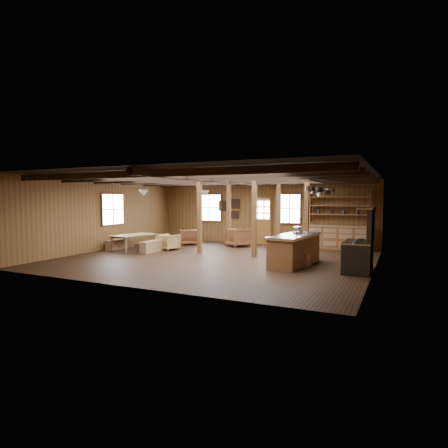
{
  "coord_description": "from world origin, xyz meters",
  "views": [
    {
      "loc": [
        5.68,
        -11.26,
        2.06
      ],
      "look_at": [
        0.14,
        0.34,
        1.16
      ],
      "focal_mm": 30.0,
      "sensor_mm": 36.0,
      "label": 1
    }
  ],
  "objects_px": {
    "kitchen_island": "(295,249)",
    "armchair_b": "(238,237)",
    "armchair_a": "(188,237)",
    "armchair_c": "(169,242)",
    "commercial_range": "(360,251)",
    "dining_table": "(135,242)"
  },
  "relations": [
    {
      "from": "kitchen_island",
      "to": "dining_table",
      "type": "height_order",
      "value": "kitchen_island"
    },
    {
      "from": "commercial_range",
      "to": "armchair_c",
      "type": "height_order",
      "value": "commercial_range"
    },
    {
      "from": "commercial_range",
      "to": "armchair_c",
      "type": "distance_m",
      "value": 7.48
    },
    {
      "from": "armchair_a",
      "to": "armchair_c",
      "type": "relative_size",
      "value": 1.08
    },
    {
      "from": "kitchen_island",
      "to": "armchair_c",
      "type": "xyz_separation_m",
      "value": [
        -5.4,
        1.12,
        -0.16
      ]
    },
    {
      "from": "commercial_range",
      "to": "armchair_c",
      "type": "relative_size",
      "value": 2.59
    },
    {
      "from": "commercial_range",
      "to": "armchair_b",
      "type": "relative_size",
      "value": 2.09
    },
    {
      "from": "armchair_a",
      "to": "armchair_c",
      "type": "xyz_separation_m",
      "value": [
        0.15,
        -1.79,
        -0.03
      ]
    },
    {
      "from": "kitchen_island",
      "to": "armchair_a",
      "type": "height_order",
      "value": "kitchen_island"
    },
    {
      "from": "armchair_a",
      "to": "armchair_b",
      "type": "distance_m",
      "value": 2.27
    },
    {
      "from": "armchair_b",
      "to": "armchair_c",
      "type": "bearing_deg",
      "value": 80.12
    },
    {
      "from": "armchair_c",
      "to": "dining_table",
      "type": "bearing_deg",
      "value": 39.44
    },
    {
      "from": "armchair_b",
      "to": "armchair_c",
      "type": "xyz_separation_m",
      "value": [
        -2.08,
        -2.17,
        -0.08
      ]
    },
    {
      "from": "commercial_range",
      "to": "armchair_b",
      "type": "xyz_separation_m",
      "value": [
        -5.25,
        3.63,
        -0.2
      ]
    },
    {
      "from": "commercial_range",
      "to": "armchair_c",
      "type": "bearing_deg",
      "value": 168.77
    },
    {
      "from": "commercial_range",
      "to": "dining_table",
      "type": "height_order",
      "value": "commercial_range"
    },
    {
      "from": "commercial_range",
      "to": "armchair_c",
      "type": "xyz_separation_m",
      "value": [
        -7.33,
        1.46,
        -0.28
      ]
    },
    {
      "from": "kitchen_island",
      "to": "dining_table",
      "type": "relative_size",
      "value": 1.5
    },
    {
      "from": "kitchen_island",
      "to": "armchair_b",
      "type": "bearing_deg",
      "value": 141.46
    },
    {
      "from": "armchair_b",
      "to": "armchair_c",
      "type": "distance_m",
      "value": 3.01
    },
    {
      "from": "armchair_a",
      "to": "armchair_b",
      "type": "relative_size",
      "value": 0.87
    },
    {
      "from": "dining_table",
      "to": "armchair_b",
      "type": "relative_size",
      "value": 1.99
    }
  ]
}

